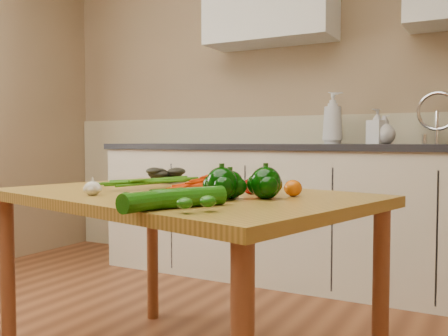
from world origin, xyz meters
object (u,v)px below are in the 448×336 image
leafy_greens (164,172)px  pepper_b (266,183)px  pepper_c (222,184)px  pepper_a (230,185)px  tomato_c (293,188)px  zucchini_a (188,197)px  garlic_bulb (93,188)px  tomato_b (264,183)px  tomato_a (251,186)px  soap_bottle_c (384,130)px  zucchini_b (154,200)px  table (180,214)px  soap_bottle_a (333,118)px  carrot_bunch (183,183)px  soap_bottle_b (377,126)px

leafy_greens → pepper_b: bearing=-28.4°
pepper_c → pepper_a: bearing=74.1°
pepper_c → tomato_c: size_ratio=1.68×
zucchini_a → pepper_c: bearing=90.7°
garlic_bulb → pepper_a: 0.49m
tomato_b → pepper_b: bearing=-64.7°
tomato_b → tomato_a: bearing=-131.7°
soap_bottle_c → pepper_a: size_ratio=1.90×
tomato_a → soap_bottle_c: bearing=83.9°
tomato_a → zucchini_b: (-0.06, -0.50, -0.00)m
table → pepper_b: (0.37, -0.05, 0.13)m
tomato_a → pepper_b: bearing=-45.4°
soap_bottle_c → zucchini_a: 1.99m
tomato_b → tomato_c: bearing=-16.5°
tomato_b → leafy_greens: bearing=160.4°
garlic_bulb → pepper_c: (0.46, 0.10, 0.03)m
pepper_c → leafy_greens: bearing=140.4°
soap_bottle_a → pepper_b: size_ratio=3.26×
soap_bottle_a → pepper_a: size_ratio=3.70×
table → pepper_c: 0.32m
carrot_bunch → leafy_greens: bearing=149.0°
garlic_bulb → tomato_b: bearing=34.0°
pepper_b → tomato_c: (0.05, 0.11, -0.02)m
soap_bottle_a → garlic_bulb: soap_bottle_a is taller
tomato_b → soap_bottle_a: bearing=97.6°
soap_bottle_c → tomato_a: soap_bottle_c is taller
table → soap_bottle_a: bearing=100.6°
tomato_c → zucchini_b: bearing=-113.0°
soap_bottle_a → leafy_greens: bearing=143.8°
leafy_greens → tomato_a: leafy_greens is taller
soap_bottle_b → tomato_b: bearing=-68.5°
garlic_bulb → tomato_b: (0.51, 0.34, 0.01)m
soap_bottle_b → soap_bottle_c: size_ratio=1.25×
table → garlic_bulb: (-0.21, -0.24, 0.11)m
pepper_b → table: bearing=172.7°
table → pepper_c: (0.25, -0.14, 0.13)m
soap_bottle_c → pepper_c: size_ratio=1.67×
garlic_bulb → tomato_c: size_ratio=0.94×
pepper_b → tomato_c: pepper_b is taller
tomato_a → zucchini_b: 0.51m
carrot_bunch → tomato_b: 0.31m
soap_bottle_a → tomato_a: bearing=165.4°
pepper_a → tomato_a: (-0.00, 0.16, -0.02)m
garlic_bulb → zucchini_b: 0.46m
tomato_b → zucchini_b: tomato_b is taller
soap_bottle_c → tomato_a: size_ratio=2.82×
tomato_a → garlic_bulb: bearing=-147.4°
pepper_a → zucchini_a: (-0.01, -0.24, -0.02)m
soap_bottle_b → zucchini_b: size_ratio=0.96×
tomato_c → soap_bottle_c: bearing=89.7°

